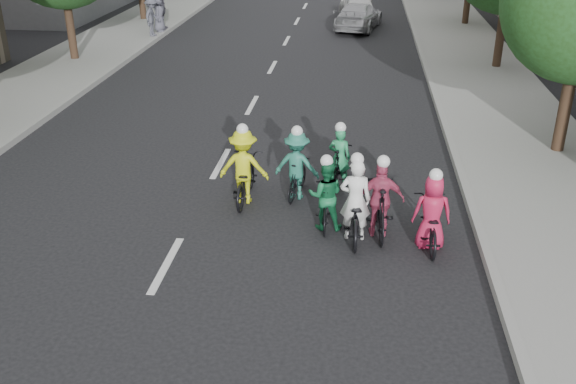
% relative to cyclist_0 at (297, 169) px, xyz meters
% --- Properties ---
extents(ground, '(120.00, 120.00, 0.00)m').
position_rel_cyclist_0_xyz_m(ground, '(-2.16, -3.25, -0.68)').
color(ground, black).
rests_on(ground, ground).
extents(sidewalk_left, '(4.00, 80.00, 0.15)m').
position_rel_cyclist_0_xyz_m(sidewalk_left, '(-10.16, 6.75, -0.60)').
color(sidewalk_left, gray).
rests_on(sidewalk_left, ground).
extents(curb_left, '(0.18, 80.00, 0.18)m').
position_rel_cyclist_0_xyz_m(curb_left, '(-8.21, 6.75, -0.59)').
color(curb_left, '#999993').
rests_on(curb_left, ground).
extents(sidewalk_right, '(4.00, 80.00, 0.15)m').
position_rel_cyclist_0_xyz_m(sidewalk_right, '(5.84, 6.75, -0.60)').
color(sidewalk_right, gray).
rests_on(sidewalk_right, ground).
extents(curb_right, '(0.18, 80.00, 0.18)m').
position_rel_cyclist_0_xyz_m(curb_right, '(3.89, 6.75, -0.59)').
color(curb_right, '#999993').
rests_on(curb_right, ground).
extents(cyclist_0, '(1.11, 1.52, 1.74)m').
position_rel_cyclist_0_xyz_m(cyclist_0, '(0.00, 0.00, 0.00)').
color(cyclist_0, black).
rests_on(cyclist_0, ground).
extents(cyclist_1, '(0.74, 1.99, 1.86)m').
position_rel_cyclist_0_xyz_m(cyclist_1, '(1.34, -1.72, -0.07)').
color(cyclist_1, black).
rests_on(cyclist_1, ground).
extents(cyclist_2, '(1.11, 1.90, 1.86)m').
position_rel_cyclist_0_xyz_m(cyclist_2, '(-1.16, -0.33, 0.00)').
color(cyclist_2, black).
rests_on(cyclist_2, ground).
extents(cyclist_3, '(0.72, 1.64, 1.59)m').
position_rel_cyclist_0_xyz_m(cyclist_3, '(0.93, 0.80, -0.12)').
color(cyclist_3, black).
rests_on(cyclist_3, ground).
extents(cyclist_4, '(0.74, 1.56, 1.64)m').
position_rel_cyclist_0_xyz_m(cyclist_4, '(0.73, -1.38, -0.06)').
color(cyclist_4, black).
rests_on(cyclist_4, ground).
extents(cyclist_5, '(0.96, 1.89, 1.75)m').
position_rel_cyclist_0_xyz_m(cyclist_5, '(1.85, -1.55, -0.02)').
color(cyclist_5, black).
rests_on(cyclist_5, ground).
extents(cyclist_6, '(0.76, 1.76, 1.68)m').
position_rel_cyclist_0_xyz_m(cyclist_6, '(2.83, -1.94, -0.10)').
color(cyclist_6, black).
rests_on(cyclist_6, ground).
extents(follow_car_lead, '(2.65, 4.78, 1.31)m').
position_rel_cyclist_0_xyz_m(follow_car_lead, '(1.14, 19.84, -0.02)').
color(follow_car_lead, '#ABACB0').
rests_on(follow_car_lead, ground).
extents(follow_car_trail, '(2.19, 4.34, 1.42)m').
position_rel_cyclist_0_xyz_m(follow_car_trail, '(1.02, 22.77, 0.03)').
color(follow_car_trail, silver).
rests_on(follow_car_trail, ground).
extents(spectator_0, '(0.77, 1.20, 1.76)m').
position_rel_cyclist_0_xyz_m(spectator_0, '(-8.46, 16.42, 0.35)').
color(spectator_0, '#4F505C').
rests_on(spectator_0, sidewalk_left).
extents(spectator_1, '(0.46, 1.07, 1.81)m').
position_rel_cyclist_0_xyz_m(spectator_1, '(-8.47, 18.02, 0.38)').
color(spectator_1, '#514E5B').
rests_on(spectator_1, sidewalk_left).
extents(spectator_2, '(0.61, 0.88, 1.71)m').
position_rel_cyclist_0_xyz_m(spectator_2, '(-8.46, 17.48, 0.33)').
color(spectator_2, '#545462').
rests_on(spectator_2, sidewalk_left).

